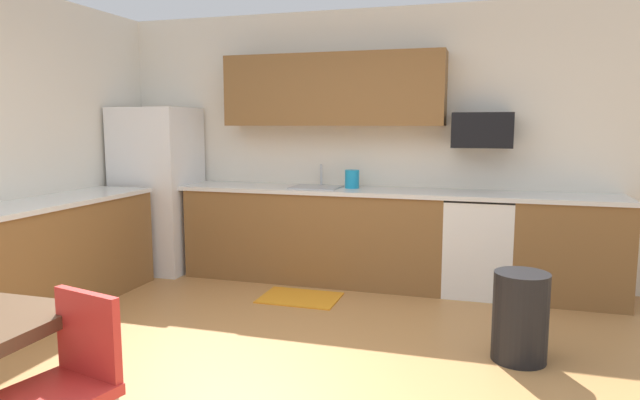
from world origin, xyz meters
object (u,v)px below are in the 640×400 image
refrigerator (158,190)px  chair_near_table (68,378)px  microwave (482,130)px  trash_bin (520,317)px  kettle (352,180)px  oven_range (478,245)px

refrigerator → chair_near_table: refrigerator is taller
microwave → chair_near_table: 4.04m
trash_bin → kettle: 2.29m
microwave → refrigerator: bearing=-176.9°
microwave → kettle: microwave is taller
microwave → oven_range: bearing=-90.0°
kettle → refrigerator: bearing=-176.5°
refrigerator → kettle: 2.11m
refrigerator → chair_near_table: bearing=-63.1°
microwave → chair_near_table: microwave is taller
microwave → chair_near_table: bearing=-114.2°
oven_range → microwave: microwave is taller
chair_near_table → kettle: kettle is taller
refrigerator → chair_near_table: 3.81m
kettle → oven_range: bearing=-2.4°
trash_bin → refrigerator: bearing=158.7°
oven_range → chair_near_table: 3.82m
refrigerator → kettle: size_ratio=8.68×
trash_bin → kettle: size_ratio=3.00×
refrigerator → oven_range: refrigerator is taller
oven_range → chair_near_table: size_ratio=1.07×
microwave → kettle: 1.31m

